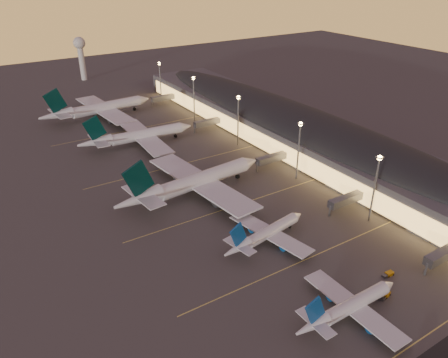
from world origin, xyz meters
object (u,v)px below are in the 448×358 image
airliner_narrow_south (348,307)px  radar_tower (80,51)px  airliner_wide_mid (138,136)px  baggage_tug_a (385,295)px  airliner_wide_near (193,182)px  baggage_tug_b (388,274)px  airliner_wide_far (98,109)px  airliner_narrow_north (266,234)px

airliner_narrow_south → radar_tower: 290.55m
airliner_wide_mid → baggage_tug_a: 143.30m
airliner_wide_near → airliner_wide_mid: 61.14m
airliner_narrow_south → radar_tower: radar_tower is taller
baggage_tug_b → airliner_wide_near: bearing=110.7°
airliner_wide_near → airliner_wide_far: airliner_wide_far is taller
airliner_narrow_south → airliner_wide_far: 194.46m
airliner_wide_mid → radar_tower: 149.31m
airliner_wide_near → radar_tower: bearing=79.0°
airliner_narrow_south → airliner_narrow_north: bearing=86.4°
airliner_narrow_south → airliner_wide_mid: bearing=90.0°
airliner_narrow_south → airliner_wide_mid: (0.11, 142.06, 1.62)m
airliner_wide_near → baggage_tug_b: airliner_wide_near is taller
baggage_tug_b → airliner_narrow_south: bearing=-164.9°
airliner_wide_mid → airliner_wide_near: bearing=-88.8°
airliner_narrow_south → radar_tower: bearing=86.7°
airliner_wide_mid → airliner_wide_far: bearing=96.6°
radar_tower → baggage_tug_a: radar_tower is taller
airliner_narrow_north → baggage_tug_a: bearing=-82.5°
baggage_tug_a → baggage_tug_b: 10.03m
airliner_narrow_south → airliner_wide_far: airliner_wide_far is taller
airliner_narrow_north → airliner_wide_mid: bearing=81.4°
airliner_wide_mid → baggage_tug_b: size_ratio=15.29×
airliner_narrow_south → airliner_wide_far: bearing=91.0°
airliner_wide_mid → airliner_wide_far: (-3.28, 52.36, 0.66)m
airliner_narrow_north → baggage_tug_b: 39.67m
airliner_narrow_south → airliner_wide_near: size_ratio=0.53×
airliner_narrow_north → radar_tower: (14.29, 250.52, 18.45)m
airliner_wide_near → airliner_wide_mid: bearing=82.3°
baggage_tug_a → baggage_tug_b: size_ratio=1.08×
airliner_wide_mid → airliner_wide_far: airliner_wide_far is taller
airliner_narrow_north → airliner_wide_near: 42.29m
airliner_narrow_south → baggage_tug_b: 23.92m
baggage_tug_a → radar_tower: bearing=77.7°
airliner_wide_mid → baggage_tug_b: airliner_wide_mid is taller
airliner_narrow_south → baggage_tug_b: airliner_narrow_south is taller
airliner_wide_mid → baggage_tug_b: (23.07, -136.86, -4.41)m
airliner_narrow_south → baggage_tug_b: size_ratio=9.13×
airliner_narrow_north → radar_tower: 251.61m
airliner_narrow_south → baggage_tug_a: (14.86, -0.40, -2.77)m
airliner_wide_near → baggage_tug_a: airliner_wide_near is taller
airliner_narrow_south → airliner_wide_far: size_ratio=0.53×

